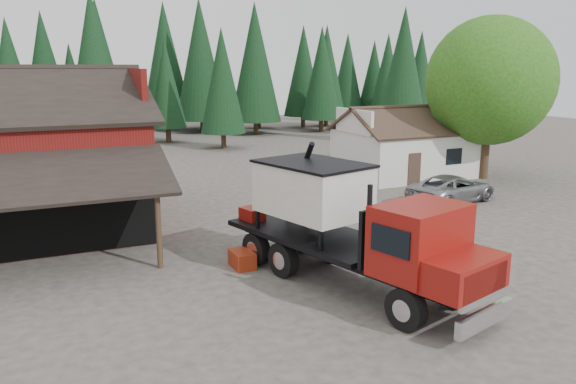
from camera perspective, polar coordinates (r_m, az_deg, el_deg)
name	(u,v)px	position (r m, az deg, el deg)	size (l,w,h in m)	color
ground	(325,264)	(20.85, 3.79, -7.26)	(120.00, 120.00, 0.00)	#443C36
farmhouse	(405,150)	(37.99, 11.82, 4.16)	(8.60, 6.42, 4.65)	silver
deciduous_tree	(490,86)	(37.92, 19.84, 10.11)	(8.00, 8.00, 10.20)	#382619
conifer_backdrop	(132,137)	(60.37, -15.59, 5.42)	(76.00, 16.00, 16.00)	black
near_pine_b	(222,81)	(49.67, -6.71, 11.16)	(3.96, 3.96, 10.40)	#382619
near_pine_c	(403,69)	(53.41, 11.62, 12.17)	(4.84, 4.84, 12.40)	#382619
near_pine_d	(94,63)	(51.49, -19.08, 12.30)	(5.28, 5.28, 13.40)	#382619
feed_truck	(349,223)	(18.35, 6.18, -3.16)	(5.25, 10.36, 4.52)	black
silver_car	(452,188)	(31.14, 16.34, 0.35)	(2.44, 5.30, 1.47)	#97999E
equip_box	(242,259)	(20.41, -4.67, -6.83)	(0.70, 1.10, 0.60)	maroon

